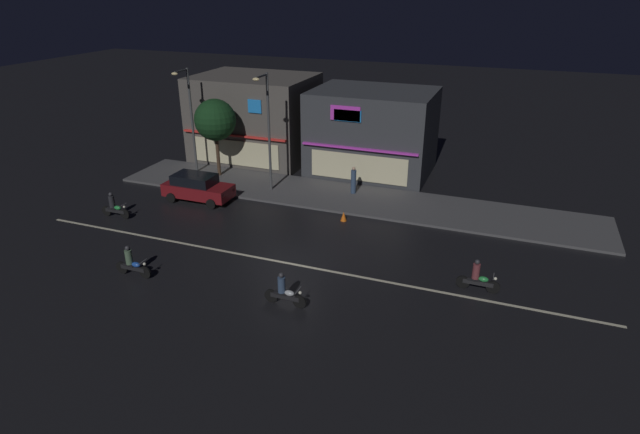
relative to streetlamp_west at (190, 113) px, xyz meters
name	(u,v)px	position (x,y,z in m)	size (l,w,h in m)	color
ground_plane	(289,264)	(11.51, -9.59, -4.37)	(140.00, 140.00, 0.00)	black
lane_divider_stripe	(289,263)	(11.51, -9.59, -4.37)	(29.20, 0.16, 0.01)	beige
sidewalk_far	(347,198)	(11.51, -0.62, -4.30)	(30.74, 4.82, 0.14)	#4C4C4F
storefront_left_block	(372,132)	(11.51, 4.97, -1.47)	(8.24, 6.53, 5.81)	#383A3F
storefront_center_block	(255,118)	(2.29, 5.07, -1.26)	(8.55, 6.72, 6.23)	#56514C
streetlamp_west	(190,113)	(0.00, 0.00, 0.00)	(0.44, 1.64, 7.18)	#47494C
streetlamp_mid	(267,124)	(6.51, -1.36, 0.13)	(0.44, 1.64, 7.43)	#47494C
pedestrian_on_sidewalk	(353,181)	(11.70, 0.13, -3.42)	(0.34, 0.34, 1.75)	#334766
street_tree	(215,120)	(1.91, 0.09, -0.35)	(2.79, 2.79, 5.30)	#473323
parked_car_near_kerb	(197,187)	(2.91, -4.16, -3.50)	(4.30, 1.98, 1.67)	maroon
motorcycle_lead	(477,278)	(20.23, -8.88, -3.74)	(1.90, 0.60, 1.52)	black
motorcycle_following	(284,292)	(12.75, -12.93, -3.74)	(1.90, 0.60, 1.52)	black
motorcycle_opposite_lane	(114,207)	(-0.18, -8.10, -3.74)	(1.90, 0.60, 1.52)	black
motorcycle_trailing_far	(131,263)	(5.17, -13.20, -3.74)	(1.90, 0.60, 1.52)	black
traffic_cone	(344,216)	(12.39, -3.88, -4.10)	(0.36, 0.36, 0.55)	orange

